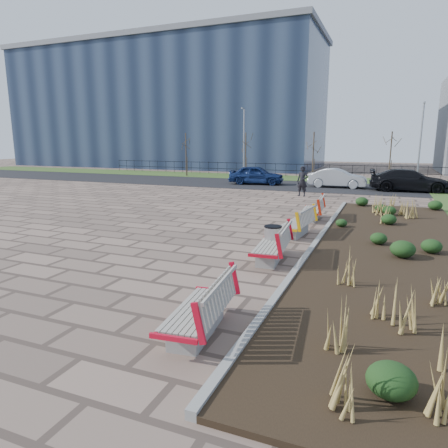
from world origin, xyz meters
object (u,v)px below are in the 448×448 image
at_px(litter_bin, 273,240).
at_px(lamp_east, 420,145).
at_px(bench_c, 296,222).
at_px(bench_a, 197,307).
at_px(bench_d, 311,208).
at_px(car_blue, 256,175).
at_px(bench_b, 270,244).
at_px(car_silver, 337,178).
at_px(lamp_west, 244,144).
at_px(pedestrian, 302,181).
at_px(car_black, 409,180).

bearing_deg(litter_bin, lamp_east, 77.17).
bearing_deg(bench_c, bench_a, -84.28).
relative_size(bench_c, litter_bin, 2.51).
distance_m(bench_c, bench_d, 3.16).
bearing_deg(car_blue, litter_bin, -168.19).
bearing_deg(lamp_east, bench_d, -106.61).
xyz_separation_m(bench_b, bench_d, (0.00, 6.47, 0.00)).
height_order(bench_a, bench_c, same).
height_order(car_silver, lamp_west, lamp_west).
bearing_deg(car_blue, bench_d, -160.06).
bearing_deg(bench_d, bench_b, -93.83).
relative_size(car_silver, lamp_east, 0.68).
relative_size(bench_c, pedestrian, 1.15).
height_order(car_black, lamp_east, lamp_east).
relative_size(bench_c, car_blue, 0.50).
xyz_separation_m(bench_b, car_black, (4.27, 18.71, 0.25)).
xyz_separation_m(bench_b, litter_bin, (-0.13, 0.72, -0.08)).
bearing_deg(bench_b, lamp_east, 72.83).
xyz_separation_m(bench_d, lamp_east, (5.00, 16.76, 2.54)).
bearing_deg(lamp_east, car_silver, -143.56).
distance_m(bench_b, car_black, 19.19).
distance_m(bench_a, car_black, 23.79).
bearing_deg(litter_bin, car_blue, 109.13).
height_order(bench_b, pedestrian, pedestrian).
bearing_deg(bench_d, lamp_west, 114.40).
xyz_separation_m(bench_a, bench_d, (0.00, 11.17, 0.00)).
relative_size(litter_bin, lamp_east, 0.14).
relative_size(bench_b, lamp_west, 0.35).
relative_size(bench_b, car_blue, 0.50).
distance_m(lamp_west, lamp_east, 14.00).
distance_m(bench_a, bench_d, 11.17).
bearing_deg(lamp_east, lamp_west, 180.00).
height_order(pedestrian, car_blue, pedestrian).
xyz_separation_m(litter_bin, car_silver, (-0.29, 18.50, 0.27)).
distance_m(bench_b, litter_bin, 0.74).
distance_m(bench_c, litter_bin, 2.59).
bearing_deg(bench_a, bench_d, 84.11).
distance_m(litter_bin, pedestrian, 13.13).
bearing_deg(car_black, lamp_east, -12.27).
bearing_deg(bench_b, bench_c, 84.97).
bearing_deg(bench_a, car_silver, 85.12).
height_order(litter_bin, lamp_east, lamp_east).
height_order(bench_d, car_black, car_black).
bearing_deg(car_black, litter_bin, 163.08).
height_order(bench_d, lamp_east, lamp_east).
xyz_separation_m(bench_d, car_black, (4.27, 12.24, 0.25)).
xyz_separation_m(litter_bin, lamp_east, (5.13, 22.51, 2.62)).
xyz_separation_m(car_blue, lamp_east, (11.49, 4.17, 2.30)).
distance_m(bench_c, lamp_east, 20.70).
relative_size(bench_a, lamp_west, 0.35).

